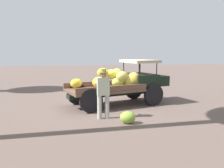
% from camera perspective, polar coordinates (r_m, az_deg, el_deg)
% --- Properties ---
extents(ground_plane, '(60.00, 60.00, 0.00)m').
position_cam_1_polar(ground_plane, '(10.27, -1.20, -4.96)').
color(ground_plane, brown).
extents(truck, '(4.66, 2.82, 1.89)m').
position_cam_1_polar(truck, '(10.31, 2.98, 0.29)').
color(truck, black).
rests_on(truck, ground).
extents(farmer, '(0.53, 0.47, 1.68)m').
position_cam_1_polar(farmer, '(8.05, -2.10, -1.57)').
color(farmer, '#AEACA7').
rests_on(farmer, ground).
extents(loose_banana_bunch, '(0.59, 0.51, 0.41)m').
position_cam_1_polar(loose_banana_bunch, '(7.66, 3.73, -7.88)').
color(loose_banana_bunch, '#8DB33B').
rests_on(loose_banana_bunch, ground).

